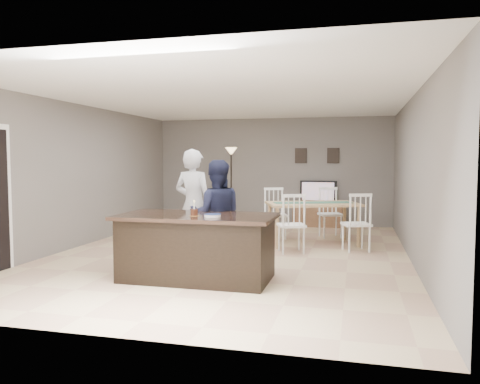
% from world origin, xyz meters
% --- Properties ---
extents(floor, '(8.00, 8.00, 0.00)m').
position_xyz_m(floor, '(0.00, 0.00, 0.00)').
color(floor, '#D4B588').
rests_on(floor, ground).
extents(room_shell, '(8.00, 8.00, 8.00)m').
position_xyz_m(room_shell, '(0.00, 0.00, 1.68)').
color(room_shell, slate).
rests_on(room_shell, floor).
extents(kitchen_island, '(2.15, 1.10, 0.90)m').
position_xyz_m(kitchen_island, '(0.00, -1.80, 0.45)').
color(kitchen_island, black).
rests_on(kitchen_island, floor).
extents(tv_console, '(1.20, 0.40, 0.60)m').
position_xyz_m(tv_console, '(1.20, 3.77, 0.30)').
color(tv_console, brown).
rests_on(tv_console, floor).
extents(television, '(0.91, 0.12, 0.53)m').
position_xyz_m(television, '(1.20, 3.84, 0.86)').
color(television, black).
rests_on(television, tv_console).
extents(tv_screen_glow, '(0.78, 0.00, 0.78)m').
position_xyz_m(tv_screen_glow, '(1.20, 3.76, 0.87)').
color(tv_screen_glow, orange).
rests_on(tv_screen_glow, tv_console).
extents(picture_frames, '(1.10, 0.02, 0.38)m').
position_xyz_m(picture_frames, '(1.15, 3.98, 1.75)').
color(picture_frames, black).
rests_on(picture_frames, room_shell).
extents(woman, '(0.73, 0.55, 1.82)m').
position_xyz_m(woman, '(-0.47, -0.63, 0.91)').
color(woman, '#B8B8BD').
rests_on(woman, floor).
extents(man, '(0.95, 0.83, 1.65)m').
position_xyz_m(man, '(0.08, -1.14, 0.82)').
color(man, '#181B35').
rests_on(man, floor).
extents(birthday_cake, '(0.13, 0.13, 0.21)m').
position_xyz_m(birthday_cake, '(0.01, -1.94, 0.95)').
color(birthday_cake, gold).
rests_on(birthday_cake, kitchen_island).
extents(plate_stack, '(0.23, 0.23, 0.04)m').
position_xyz_m(plate_stack, '(0.28, -1.97, 0.92)').
color(plate_stack, white).
rests_on(plate_stack, kitchen_island).
extents(dining_table, '(2.23, 2.41, 1.06)m').
position_xyz_m(dining_table, '(1.30, 1.29, 0.67)').
color(dining_table, tan).
rests_on(dining_table, floor).
extents(floor_lamp, '(0.29, 0.29, 1.95)m').
position_xyz_m(floor_lamp, '(-0.85, 3.18, 1.51)').
color(floor_lamp, black).
rests_on(floor_lamp, floor).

